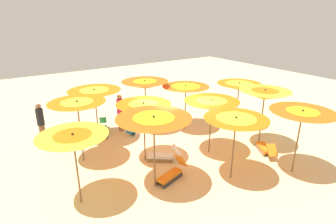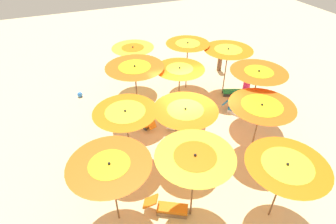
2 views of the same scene
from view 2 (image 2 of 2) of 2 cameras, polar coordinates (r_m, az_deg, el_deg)
ground at (r=10.96m, az=4.60°, el=-4.66°), size 36.57×36.57×0.04m
beach_umbrella_0 at (r=6.97m, az=-12.00°, el=-11.60°), size 2.09×2.09×2.33m
beach_umbrella_1 at (r=6.85m, az=5.60°, el=-10.16°), size 2.00×2.00×2.47m
beach_umbrella_2 at (r=7.58m, az=23.40°, el=-10.85°), size 2.10×2.10×2.19m
beach_umbrella_3 at (r=8.66m, az=-8.82°, el=-0.83°), size 2.04×2.04×2.24m
beach_umbrella_4 at (r=8.66m, az=3.61°, el=-0.42°), size 2.08×2.08×2.24m
beach_umbrella_5 at (r=9.43m, az=18.86°, el=0.62°), size 2.16×2.16×2.16m
beach_umbrella_6 at (r=10.69m, az=-6.93°, el=8.68°), size 2.27×2.27×2.44m
beach_umbrella_7 at (r=10.77m, az=2.43°, el=8.33°), size 1.96×1.96×2.31m
beach_umbrella_8 at (r=10.89m, az=18.29°, el=7.26°), size 2.14×2.14×2.41m
beach_umbrella_9 at (r=12.84m, az=-7.31°, el=12.58°), size 1.92×1.92×2.24m
beach_umbrella_10 at (r=12.83m, az=4.11°, el=13.45°), size 2.00×2.00×2.39m
beach_umbrella_11 at (r=12.65m, az=12.38°, el=11.93°), size 2.18×2.18×2.32m
lounger_0 at (r=8.44m, az=0.11°, el=-19.30°), size 1.32×0.95×0.58m
lounger_1 at (r=11.25m, az=1.37°, el=-1.75°), size 1.04×1.19×0.67m
lounger_2 at (r=12.22m, az=14.03°, el=0.52°), size 0.87×1.17×0.66m
lounger_3 at (r=11.25m, az=-5.06°, el=-1.87°), size 0.69×1.31×0.71m
lounger_4 at (r=13.49m, az=14.00°, el=4.25°), size 1.40×0.82×0.65m
beachgoer_0 at (r=15.22m, az=10.94°, el=11.62°), size 0.30×0.30×1.75m
beachgoer_1 at (r=12.49m, az=16.02°, el=5.01°), size 0.30×0.30×1.78m
beach_ball at (r=13.66m, az=-17.92°, el=3.51°), size 0.24×0.24×0.24m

